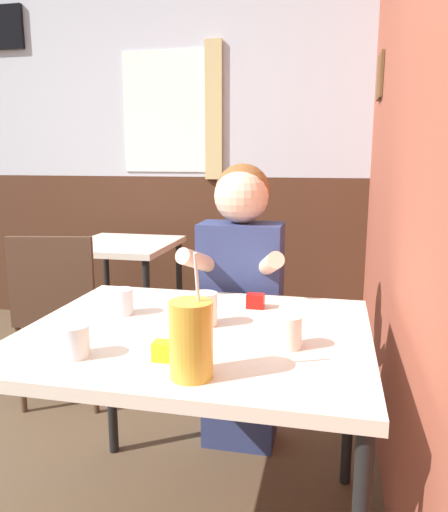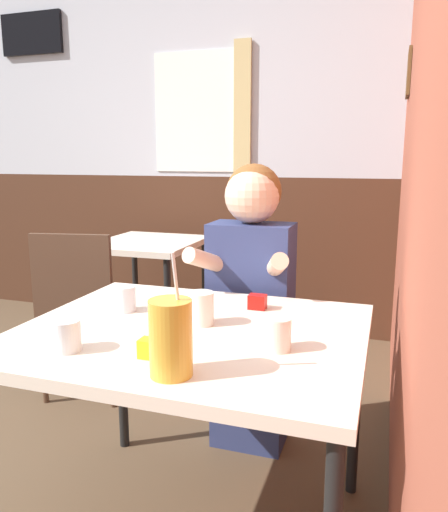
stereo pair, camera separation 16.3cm
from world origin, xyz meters
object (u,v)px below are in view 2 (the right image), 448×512
(main_table, at_px, (191,347))
(chair_near_window, at_px, (82,300))
(person_seated, at_px, (251,298))
(cocktail_pitcher, at_px, (171,338))
(background_table, at_px, (149,256))

(main_table, relative_size, chair_near_window, 1.19)
(chair_near_window, xyz_separation_m, person_seated, (0.93, -0.15, 0.14))
(main_table, relative_size, cocktail_pitcher, 3.40)
(chair_near_window, xyz_separation_m, cocktail_pitcher, (0.98, -1.07, 0.30))
(background_table, bearing_deg, person_seated, -42.90)
(background_table, bearing_deg, chair_near_window, -92.80)
(chair_near_window, relative_size, cocktail_pitcher, 2.87)
(main_table, height_order, background_table, same)
(background_table, height_order, person_seated, person_seated)
(main_table, distance_m, person_seated, 0.60)
(background_table, xyz_separation_m, person_seated, (0.90, -0.84, 0.04))
(main_table, bearing_deg, cocktail_pitcher, -75.86)
(chair_near_window, relative_size, person_seated, 0.72)
(background_table, relative_size, person_seated, 0.59)
(cocktail_pitcher, bearing_deg, person_seated, 93.27)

